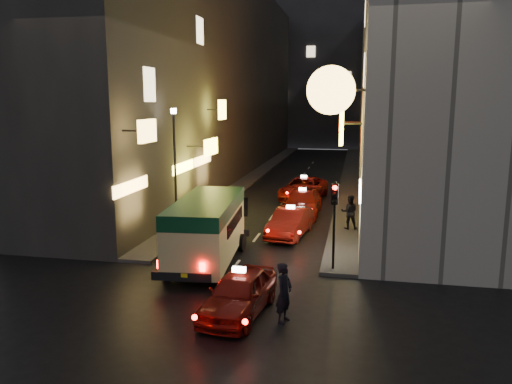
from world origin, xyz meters
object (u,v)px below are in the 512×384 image
Objects in this scene: lamp_post at (175,162)px; traffic_light at (335,207)px; taxi_near at (239,290)px; minibus at (207,223)px; pedestrian_crossing at (284,289)px.

traffic_light is at bearing -28.91° from lamp_post.
taxi_near is 10.92m from lamp_post.
minibus is 5.28m from taxi_near.
minibus is 5.70m from lamp_post.
traffic_light is at bearing -1.20° from minibus.
pedestrian_crossing is 0.34× the size of lamp_post.
minibus is 5.29m from traffic_light.
pedestrian_crossing is 0.61× the size of traffic_light.
lamp_post is at bearing 55.06° from pedestrian_crossing.
traffic_light reaches higher than taxi_near.
lamp_post reaches higher than pedestrian_crossing.
pedestrian_crossing is at bearing -51.15° from minibus.
taxi_near is at bearing 96.65° from pedestrian_crossing.
taxi_near is at bearing -58.81° from lamp_post.
pedestrian_crossing is (3.94, -4.89, -0.68)m from minibus.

